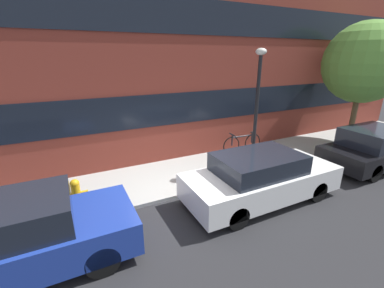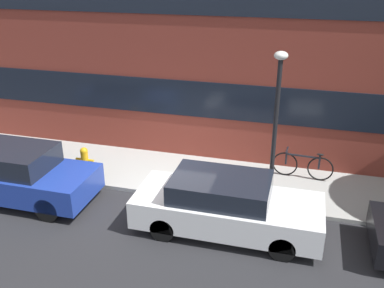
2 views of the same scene
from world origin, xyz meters
TOP-DOWN VIEW (x-y plane):
  - ground_plane at (0.00, 0.00)m, footprint 56.00×56.00m
  - sidewalk_strip at (0.00, 1.26)m, footprint 28.00×2.52m
  - rowhouse_facade at (0.00, 2.96)m, footprint 28.00×1.02m
  - parked_car_blue at (-3.53, -1.05)m, footprint 3.91×1.69m
  - parked_car_white at (1.93, -1.05)m, footprint 4.27×1.68m
  - fire_hydrant at (-2.54, 0.59)m, footprint 0.56×0.31m
  - bicycle at (3.56, 1.90)m, footprint 1.70×0.44m
  - lamp_post at (2.81, 0.36)m, footprint 0.32×0.32m

SIDE VIEW (x-z plane):
  - ground_plane at x=0.00m, z-range 0.00..0.00m
  - sidewalk_strip at x=0.00m, z-range 0.00..0.10m
  - fire_hydrant at x=-2.54m, z-range 0.10..0.89m
  - bicycle at x=3.56m, z-range 0.10..0.92m
  - parked_car_white at x=1.93m, z-range -0.01..1.35m
  - parked_car_blue at x=-3.53m, z-range -0.01..1.43m
  - lamp_post at x=2.81m, z-range 0.61..4.48m
  - rowhouse_facade at x=0.00m, z-range 0.01..9.04m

